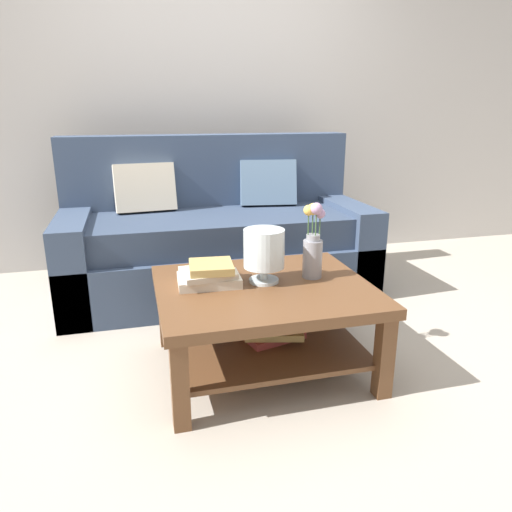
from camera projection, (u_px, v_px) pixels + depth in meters
ground_plane at (265, 339)px, 2.68m from camera, size 10.00×10.00×0.00m
back_wall at (209, 93)px, 3.80m from camera, size 6.40×0.12×2.70m
couch at (217, 239)px, 3.33m from camera, size 2.05×0.90×1.06m
coffee_table at (264, 309)px, 2.30m from camera, size 1.00×0.85×0.44m
book_stack_main at (209, 275)px, 2.26m from camera, size 0.30×0.23×0.11m
glass_hurricane_vase at (264, 250)px, 2.26m from camera, size 0.20×0.20×0.26m
flower_pitcher at (313, 245)px, 2.32m from camera, size 0.11×0.10×0.38m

